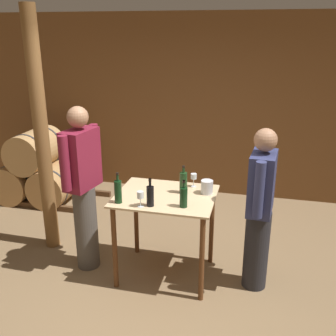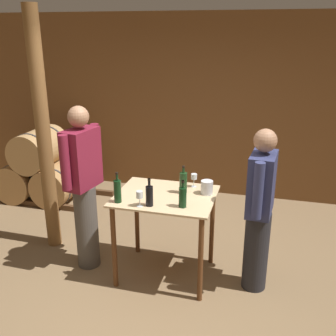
% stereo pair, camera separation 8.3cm
% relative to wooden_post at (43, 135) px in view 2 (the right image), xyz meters
% --- Properties ---
extents(ground_plane, '(14.00, 14.00, 0.00)m').
position_rel_wooden_post_xyz_m(ground_plane, '(1.53, -0.70, -1.35)').
color(ground_plane, brown).
extents(back_wall, '(8.40, 0.05, 2.70)m').
position_rel_wooden_post_xyz_m(back_wall, '(1.53, 2.10, 0.00)').
color(back_wall, brown).
rests_on(back_wall, ground_plane).
extents(barrel_rack, '(2.02, 0.80, 1.08)m').
position_rel_wooden_post_xyz_m(barrel_rack, '(-0.88, 1.19, -0.91)').
color(barrel_rack, '#4C331E').
rests_on(barrel_rack, ground_plane).
extents(tasting_table, '(0.98, 0.79, 0.90)m').
position_rel_wooden_post_xyz_m(tasting_table, '(1.46, -0.25, -0.62)').
color(tasting_table, '#D1B284').
rests_on(tasting_table, ground_plane).
extents(wooden_post, '(0.16, 0.16, 2.70)m').
position_rel_wooden_post_xyz_m(wooden_post, '(0.00, 0.00, 0.00)').
color(wooden_post, brown).
rests_on(wooden_post, ground_plane).
extents(wine_bottle_far_left, '(0.07, 0.07, 0.30)m').
position_rel_wooden_post_xyz_m(wine_bottle_far_left, '(1.07, -0.53, -0.33)').
color(wine_bottle_far_left, black).
rests_on(wine_bottle_far_left, tasting_table).
extents(wine_bottle_left, '(0.07, 0.07, 0.27)m').
position_rel_wooden_post_xyz_m(wine_bottle_left, '(1.38, -0.52, -0.34)').
color(wine_bottle_left, black).
rests_on(wine_bottle_left, tasting_table).
extents(wine_bottle_center, '(0.08, 0.08, 0.29)m').
position_rel_wooden_post_xyz_m(wine_bottle_center, '(1.62, -0.15, -0.34)').
color(wine_bottle_center, '#193819').
rests_on(wine_bottle_center, tasting_table).
extents(wine_bottle_right, '(0.07, 0.07, 0.26)m').
position_rel_wooden_post_xyz_m(wine_bottle_right, '(1.69, -0.47, -0.35)').
color(wine_bottle_right, black).
rests_on(wine_bottle_right, tasting_table).
extents(wine_glass_near_left, '(0.06, 0.06, 0.15)m').
position_rel_wooden_post_xyz_m(wine_glass_near_left, '(1.30, -0.57, -0.34)').
color(wine_glass_near_left, silver).
rests_on(wine_glass_near_left, tasting_table).
extents(wine_glass_near_center, '(0.06, 0.06, 0.14)m').
position_rel_wooden_post_xyz_m(wine_glass_near_center, '(1.69, 0.04, -0.34)').
color(wine_glass_near_center, silver).
rests_on(wine_glass_near_center, tasting_table).
extents(ice_bucket, '(0.12, 0.12, 0.14)m').
position_rel_wooden_post_xyz_m(ice_bucket, '(1.85, -0.11, -0.38)').
color(ice_bucket, silver).
rests_on(ice_bucket, tasting_table).
extents(person_host, '(0.25, 0.59, 1.63)m').
position_rel_wooden_post_xyz_m(person_host, '(2.37, -0.23, -0.49)').
color(person_host, '#232328').
rests_on(person_host, ground_plane).
extents(person_visitor_with_scarf, '(0.29, 0.58, 1.76)m').
position_rel_wooden_post_xyz_m(person_visitor_with_scarf, '(0.60, -0.30, -0.42)').
color(person_visitor_with_scarf, '#4C4742').
rests_on(person_visitor_with_scarf, ground_plane).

